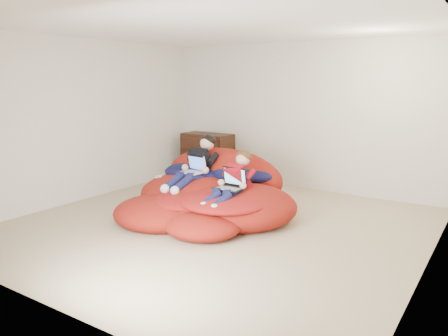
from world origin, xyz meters
TOP-DOWN VIEW (x-y plane):
  - room_shell at (0.00, 0.00)m, footprint 5.10×5.10m
  - dresser at (-1.75, 2.24)m, footprint 0.99×0.57m
  - beanbag_pile at (-0.40, 0.40)m, footprint 2.47×2.35m
  - cream_pillow at (-0.97, 1.15)m, footprint 0.44×0.28m
  - older_boy at (-0.66, 0.46)m, footprint 0.35×1.07m
  - younger_boy at (0.15, 0.16)m, footprint 0.35×0.96m
  - laptop_white at (-0.66, 0.39)m, footprint 0.34×0.30m
  - laptop_black at (0.15, 0.11)m, footprint 0.37×0.30m
  - power_adapter at (-1.22, 0.35)m, footprint 0.22×0.22m

SIDE VIEW (x-z plane):
  - room_shell at x=0.00m, z-range -1.17..1.60m
  - beanbag_pile at x=-0.40m, z-range -0.20..0.73m
  - power_adapter at x=-1.22m, z-range 0.39..0.45m
  - dresser at x=-1.75m, z-range 0.00..0.87m
  - laptop_black at x=0.15m, z-range 0.43..0.69m
  - younger_boy at x=0.15m, z-range 0.29..0.92m
  - cream_pillow at x=-0.97m, z-range 0.48..0.76m
  - laptop_white at x=-0.66m, z-range 0.51..0.74m
  - older_boy at x=-0.66m, z-range 0.33..1.04m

